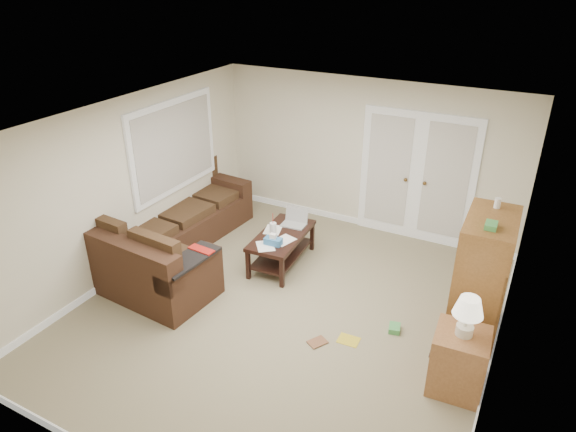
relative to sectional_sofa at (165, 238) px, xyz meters
The scene contains 17 objects.
floor 2.27m from the sectional_sofa, ahead, with size 5.50×5.50×0.00m, color gray.
ceiling 3.09m from the sectional_sofa, ahead, with size 5.00×5.50×0.02m, color white.
wall_left 0.97m from the sectional_sofa, 133.17° to the right, with size 0.02×5.50×2.50m, color beige.
wall_right 4.81m from the sectional_sofa, ahead, with size 0.02×5.50×2.50m, color beige.
wall_back 3.42m from the sectional_sofa, 47.84° to the left, with size 5.00×0.02×2.50m, color beige.
wall_front 3.87m from the sectional_sofa, 53.94° to the right, with size 5.00×0.02×2.50m, color beige.
baseboards 2.26m from the sectional_sofa, ahead, with size 5.00×5.50×0.10m, color silver, non-canonical shape.
french_doors 3.96m from the sectional_sofa, 38.21° to the left, with size 1.80×0.05×2.13m.
window_left 1.40m from the sectional_sofa, 109.18° to the left, with size 0.05×1.92×1.42m.
sectional_sofa is the anchor object (origin of this frame).
coffee_table 1.76m from the sectional_sofa, 24.11° to the left, with size 0.70×1.27×0.84m.
tv_armoire 4.45m from the sectional_sofa, ahead, with size 0.57×1.00×1.70m.
side_cabinet 4.47m from the sectional_sofa, ahead, with size 0.57×0.57×1.15m.
space_heater 4.58m from the sectional_sofa, 28.05° to the left, with size 0.12×0.10×0.30m, color white.
floor_magazine 3.20m from the sectional_sofa, ahead, with size 0.25×0.20×0.01m, color gold.
floor_greenbox 3.59m from the sectional_sofa, ahead, with size 0.13×0.18×0.07m, color #469B4D.
floor_book 2.86m from the sectional_sofa, 13.07° to the right, with size 0.16×0.22×0.02m, color brown.
Camera 1 is at (2.54, -4.79, 4.08)m, focal length 32.00 mm.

